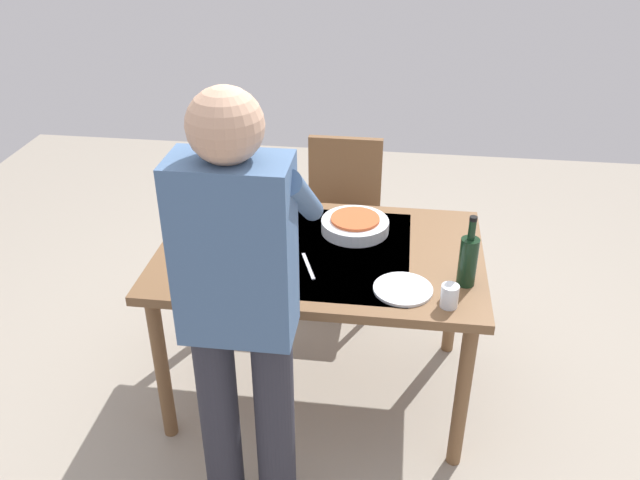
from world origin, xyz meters
name	(u,v)px	position (x,y,z in m)	size (l,w,h in m)	color
ground_plane	(320,387)	(0.00, 0.00, 0.00)	(6.00, 6.00, 0.00)	#9E9384
dining_table	(320,267)	(0.00, 0.00, 0.68)	(1.37, 0.88, 0.77)	brown
chair_near	(343,211)	(-0.02, -0.82, 0.53)	(0.40, 0.40, 0.91)	#523019
person_server	(240,306)	(0.17, 0.70, 0.96)	(0.42, 0.61, 1.69)	#2D2D38
wine_bottle	(468,260)	(-0.60, 0.18, 0.88)	(0.07, 0.07, 0.30)	black
wine_glass_left	(277,198)	(0.23, -0.26, 0.87)	(0.07, 0.07, 0.15)	white
water_cup_near_left	(450,296)	(-0.53, 0.34, 0.81)	(0.07, 0.07, 0.09)	silver
water_cup_near_right	(237,205)	(0.42, -0.26, 0.82)	(0.06, 0.06, 0.11)	silver
water_cup_far_left	(230,243)	(0.37, 0.07, 0.81)	(0.07, 0.07, 0.09)	silver
serving_bowl_pasta	(355,225)	(-0.13, -0.18, 0.80)	(0.30, 0.30, 0.07)	silver
dinner_plate_near	(403,289)	(-0.36, 0.26, 0.77)	(0.23, 0.23, 0.01)	silver
table_knife	(308,266)	(0.03, 0.13, 0.77)	(0.01, 0.20, 0.01)	silver
table_fork	(283,235)	(0.18, -0.10, 0.77)	(0.01, 0.18, 0.01)	silver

